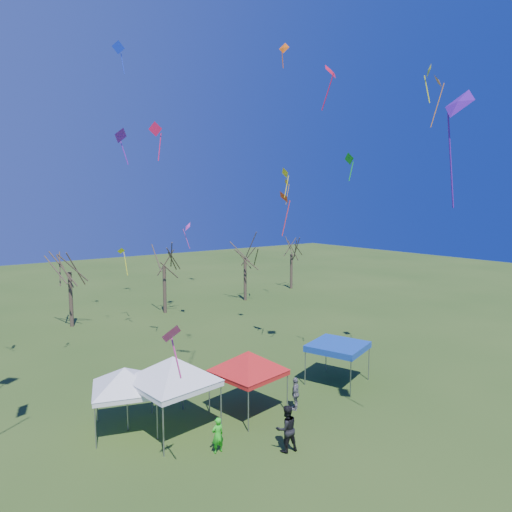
% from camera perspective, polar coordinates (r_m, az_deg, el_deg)
% --- Properties ---
extents(ground, '(140.00, 140.00, 0.00)m').
position_cam_1_polar(ground, '(22.06, 2.98, -21.36)').
color(ground, '#2C4A18').
rests_on(ground, ground).
extents(tree_2, '(3.71, 3.71, 8.18)m').
position_cam_1_polar(tree_2, '(40.76, -22.38, 0.44)').
color(tree_2, '#3D2D21').
rests_on(tree_2, ground).
extents(tree_3, '(3.59, 3.59, 7.91)m').
position_cam_1_polar(tree_3, '(43.34, -11.47, 0.87)').
color(tree_3, '#3D2D21').
rests_on(tree_3, ground).
extents(tree_4, '(3.58, 3.58, 7.89)m').
position_cam_1_polar(tree_4, '(48.06, -1.38, 1.54)').
color(tree_4, '#3D2D21').
rests_on(tree_4, ground).
extents(tree_5, '(3.39, 3.39, 7.46)m').
position_cam_1_polar(tree_5, '(54.90, 4.47, 1.82)').
color(tree_5, '#3D2D21').
rests_on(tree_5, ground).
extents(tent_white_west, '(3.67, 3.67, 3.42)m').
position_cam_1_polar(tent_white_west, '(22.09, -16.12, -13.74)').
color(tent_white_west, gray).
rests_on(tent_white_west, ground).
extents(tent_white_mid, '(4.57, 4.57, 4.05)m').
position_cam_1_polar(tent_white_mid, '(21.35, -10.33, -12.85)').
color(tent_white_mid, gray).
rests_on(tent_white_mid, ground).
extents(tent_red, '(4.09, 4.09, 3.65)m').
position_cam_1_polar(tent_red, '(22.83, -0.97, -12.30)').
color(tent_red, gray).
rests_on(tent_red, ground).
extents(tent_blue, '(3.74, 3.74, 2.32)m').
position_cam_1_polar(tent_blue, '(27.14, 10.19, -11.10)').
color(tent_blue, gray).
rests_on(tent_blue, ground).
extents(person_green, '(0.56, 0.37, 1.52)m').
position_cam_1_polar(person_green, '(20.43, -4.82, -21.41)').
color(person_green, '#2AD922').
rests_on(person_green, ground).
extents(person_dark, '(1.11, 0.95, 1.98)m').
position_cam_1_polar(person_dark, '(20.40, 3.83, -20.71)').
color(person_dark, black).
rests_on(person_dark, ground).
extents(person_grey, '(1.01, 0.93, 1.66)m').
position_cam_1_polar(person_grey, '(24.02, 4.95, -16.74)').
color(person_grey, slate).
rests_on(person_grey, ground).
extents(kite_18, '(0.47, 0.81, 1.99)m').
position_cam_1_polar(kite_18, '(30.51, 3.70, 10.25)').
color(kite_18, yellow).
rests_on(kite_18, ground).
extents(kite_12, '(0.56, 0.91, 2.69)m').
position_cam_1_polar(kite_12, '(46.74, 3.89, 9.12)').
color(kite_12, orange).
rests_on(kite_12, ground).
extents(kite_9, '(0.63, 0.64, 1.73)m').
position_cam_1_polar(kite_9, '(23.60, 20.74, 20.71)').
color(kite_9, '#CFDE17').
rests_on(kite_9, ground).
extents(kite_22, '(0.76, 0.78, 2.43)m').
position_cam_1_polar(kite_22, '(40.63, -16.47, 0.48)').
color(kite_22, '#FFFD1A').
rests_on(kite_22, ground).
extents(kite_0, '(1.02, 0.91, 2.92)m').
position_cam_1_polar(kite_0, '(28.52, 21.83, 19.51)').
color(kite_0, orange).
rests_on(kite_0, ground).
extents(kite_5, '(1.17, 1.47, 4.17)m').
position_cam_1_polar(kite_5, '(18.00, 23.99, 16.94)').
color(kite_5, '#5B18A8').
rests_on(kite_5, ground).
extents(kite_11, '(1.28, 1.03, 2.48)m').
position_cam_1_polar(kite_11, '(33.12, -16.60, 14.23)').
color(kite_11, purple).
rests_on(kite_11, ground).
extents(kite_25, '(0.35, 0.76, 1.68)m').
position_cam_1_polar(kite_25, '(27.76, 11.62, 11.77)').
color(kite_25, '#18A11D').
rests_on(kite_25, ground).
extents(kite_3, '(1.16, 0.73, 2.83)m').
position_cam_1_polar(kite_3, '(44.97, -16.84, 23.65)').
color(kite_3, '#132ED0').
rests_on(kite_3, ground).
extents(kite_19, '(0.65, 0.92, 2.31)m').
position_cam_1_polar(kite_19, '(38.86, -8.57, 3.60)').
color(kite_19, '#ED34B3').
rests_on(kite_19, ground).
extents(kite_15, '(0.55, 0.81, 1.57)m').
position_cam_1_polar(kite_15, '(31.81, 3.51, 24.48)').
color(kite_15, '#F25B0C').
rests_on(kite_15, ground).
extents(kite_27, '(1.23, 1.02, 2.57)m').
position_cam_1_polar(kite_27, '(27.09, 9.32, 21.82)').
color(kite_27, red).
rests_on(kite_27, ground).
extents(kite_17, '(0.91, 1.16, 3.08)m').
position_cam_1_polar(kite_17, '(30.95, 3.56, 7.30)').
color(kite_17, red).
rests_on(kite_17, ground).
extents(kite_1, '(1.03, 0.85, 1.99)m').
position_cam_1_polar(kite_1, '(15.86, -10.56, -9.57)').
color(kite_1, '#F23596').
rests_on(kite_1, ground).
extents(kite_24, '(0.77, 0.84, 2.44)m').
position_cam_1_polar(kite_24, '(29.92, -12.43, 15.16)').
color(kite_24, '#EB1647').
rests_on(kite_24, ground).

